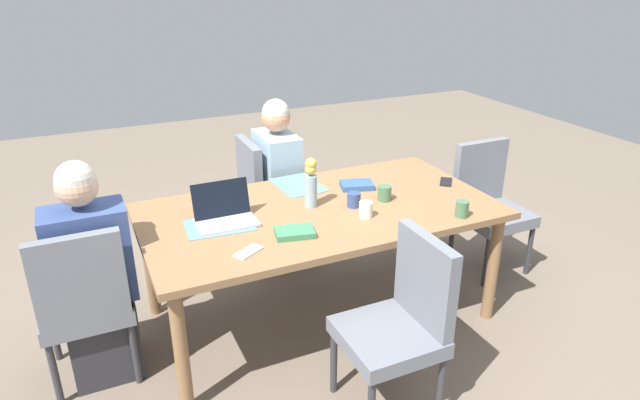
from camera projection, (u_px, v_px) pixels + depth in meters
ground_plane at (320, 314)px, 3.50m from camera, size 10.00×10.00×0.00m
dining_table at (320, 219)px, 3.24m from camera, size 2.03×1.08×0.73m
chair_head_right_left_near at (84, 299)px, 2.77m from camera, size 0.44×0.44×0.90m
person_head_right_left_near at (95, 284)px, 2.84m from camera, size 0.40×0.36×1.19m
chair_near_left_mid at (266, 193)px, 4.03m from camera, size 0.44×0.44×0.90m
person_near_left_mid at (278, 191)px, 4.00m from camera, size 0.36×0.40×1.19m
chair_far_left_far at (402, 317)px, 2.62m from camera, size 0.44×0.44×0.90m
chair_head_left_right_near at (488, 200)px, 3.91m from camera, size 0.44×0.44×0.90m
flower_vase at (311, 181)px, 3.17m from camera, size 0.07×0.07×0.30m
placemat_head_right_left_near at (219, 225)px, 3.00m from camera, size 0.38×0.29×0.00m
placemat_near_left_mid at (298, 185)px, 3.53m from camera, size 0.28×0.37×0.00m
laptop_head_right_left_near at (225, 215)px, 3.01m from camera, size 0.32×0.22×0.21m
coffee_mug_near_left at (385, 193)px, 3.30m from camera, size 0.08×0.08×0.09m
coffee_mug_near_right at (366, 210)px, 3.08m from camera, size 0.08×0.08×0.09m
coffee_mug_centre_left at (462, 209)px, 3.08m from camera, size 0.07×0.07×0.09m
coffee_mug_centre_right at (354, 200)px, 3.21m from camera, size 0.08×0.08×0.09m
book_red_cover at (357, 185)px, 3.49m from camera, size 0.23×0.19×0.03m
book_blue_cover at (295, 232)px, 2.89m from camera, size 0.23×0.18×0.03m
phone_black at (446, 182)px, 3.58m from camera, size 0.15×0.16×0.01m
phone_silver at (248, 252)px, 2.72m from camera, size 0.17×0.14×0.01m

